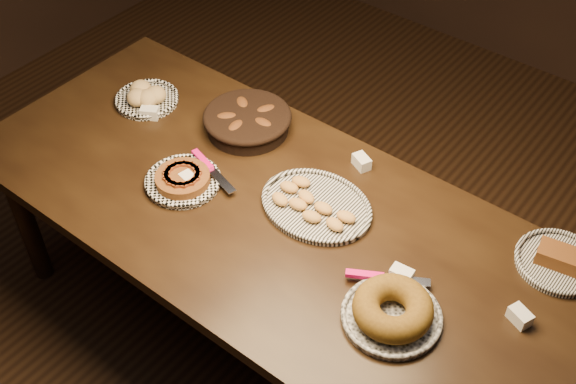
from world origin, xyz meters
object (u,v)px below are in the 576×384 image
Objects in this scene: bundt_cake_plate at (392,311)px; apple_tart_plate at (183,179)px; madeleine_platter at (315,205)px; buffet_table at (283,231)px.

apple_tart_plate is at bearing 166.61° from bundt_cake_plate.
apple_tart_plate is at bearing -147.37° from madeleine_platter.
buffet_table is 0.40m from apple_tart_plate.
buffet_table is at bearing -112.99° from madeleine_platter.
bundt_cake_plate is (0.52, -0.13, 0.11)m from buffet_table.
apple_tart_plate is 0.82× the size of madeleine_platter.
apple_tart_plate is 0.92× the size of bundt_cake_plate.
buffet_table is 7.30× the size of apple_tart_plate.
apple_tart_plate reaches higher than buffet_table.
madeleine_platter is at bearing 57.63° from buffet_table.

